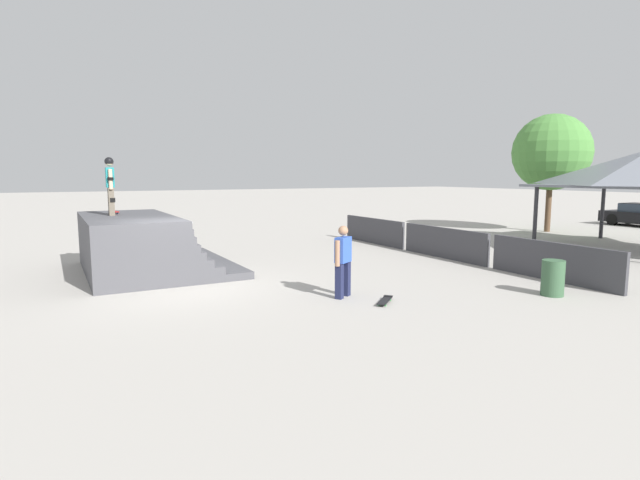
{
  "coord_description": "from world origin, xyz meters",
  "views": [
    {
      "loc": [
        12.79,
        -2.87,
        2.85
      ],
      "look_at": [
        -0.14,
        4.18,
        0.92
      ],
      "focal_mm": 28.0,
      "sensor_mm": 36.0,
      "label": 1
    }
  ],
  "objects_px": {
    "skater_on_deck": "(110,182)",
    "skateboard_on_deck": "(114,212)",
    "bystander_walking": "(343,258)",
    "tree_beside_pavilion": "(552,153)",
    "trash_bin": "(553,278)",
    "skateboard_on_ground": "(385,300)"
  },
  "relations": [
    {
      "from": "skater_on_deck",
      "to": "skateboard_on_ground",
      "type": "height_order",
      "value": "skater_on_deck"
    },
    {
      "from": "bystander_walking",
      "to": "tree_beside_pavilion",
      "type": "distance_m",
      "value": 17.68
    },
    {
      "from": "tree_beside_pavilion",
      "to": "skateboard_on_ground",
      "type": "bearing_deg",
      "value": -63.98
    },
    {
      "from": "trash_bin",
      "to": "skater_on_deck",
      "type": "bearing_deg",
      "value": -133.18
    },
    {
      "from": "skateboard_on_deck",
      "to": "bystander_walking",
      "type": "xyz_separation_m",
      "value": [
        6.59,
        4.19,
        -0.79
      ]
    },
    {
      "from": "skater_on_deck",
      "to": "skateboard_on_ground",
      "type": "distance_m",
      "value": 8.82
    },
    {
      "from": "skateboard_on_deck",
      "to": "tree_beside_pavilion",
      "type": "relative_size",
      "value": 0.14
    },
    {
      "from": "skater_on_deck",
      "to": "trash_bin",
      "type": "bearing_deg",
      "value": 49.69
    },
    {
      "from": "skateboard_on_ground",
      "to": "trash_bin",
      "type": "bearing_deg",
      "value": -60.52
    },
    {
      "from": "skater_on_deck",
      "to": "skateboard_on_deck",
      "type": "xyz_separation_m",
      "value": [
        -0.6,
        0.12,
        -0.91
      ]
    },
    {
      "from": "skater_on_deck",
      "to": "skateboard_on_deck",
      "type": "bearing_deg",
      "value": 171.48
    },
    {
      "from": "skater_on_deck",
      "to": "tree_beside_pavilion",
      "type": "bearing_deg",
      "value": 94.82
    },
    {
      "from": "skater_on_deck",
      "to": "bystander_walking",
      "type": "xyz_separation_m",
      "value": [
        5.99,
        4.31,
        -1.7
      ]
    },
    {
      "from": "skateboard_on_deck",
      "to": "trash_bin",
      "type": "relative_size",
      "value": 0.93
    },
    {
      "from": "tree_beside_pavilion",
      "to": "bystander_walking",
      "type": "bearing_deg",
      "value": -67.44
    },
    {
      "from": "tree_beside_pavilion",
      "to": "trash_bin",
      "type": "bearing_deg",
      "value": -52.51
    },
    {
      "from": "skater_on_deck",
      "to": "bystander_walking",
      "type": "relative_size",
      "value": 1.0
    },
    {
      "from": "skater_on_deck",
      "to": "skateboard_on_deck",
      "type": "height_order",
      "value": "skater_on_deck"
    },
    {
      "from": "bystander_walking",
      "to": "tree_beside_pavilion",
      "type": "bearing_deg",
      "value": -9.25
    },
    {
      "from": "tree_beside_pavilion",
      "to": "skateboard_on_deck",
      "type": "bearing_deg",
      "value": -89.73
    },
    {
      "from": "skateboard_on_deck",
      "to": "bystander_walking",
      "type": "relative_size",
      "value": 0.47
    },
    {
      "from": "bystander_walking",
      "to": "tree_beside_pavilion",
      "type": "height_order",
      "value": "tree_beside_pavilion"
    }
  ]
}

